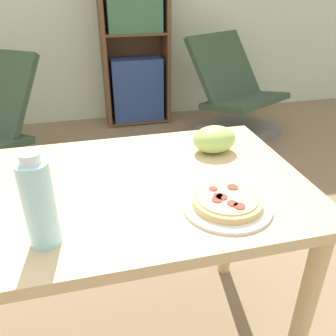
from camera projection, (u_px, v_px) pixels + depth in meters
ground_plane at (134, 324)px, 1.55m from camera, size 14.00×14.00×0.00m
dining_table at (104, 217)px, 1.14m from camera, size 1.28×0.73×0.77m
pizza_on_plate at (227, 203)px, 0.99m from camera, size 0.25×0.25×0.04m
grape_bunch at (214, 139)px, 1.29m from camera, size 0.16×0.13×0.10m
drink_bottle at (39, 203)px, 0.81m from camera, size 0.07×0.07×0.24m
lounge_chair_far at (235, 105)px, 3.27m from camera, size 0.89×0.97×0.88m
bookshelf at (135, 41)px, 3.34m from camera, size 0.63×0.32×1.73m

